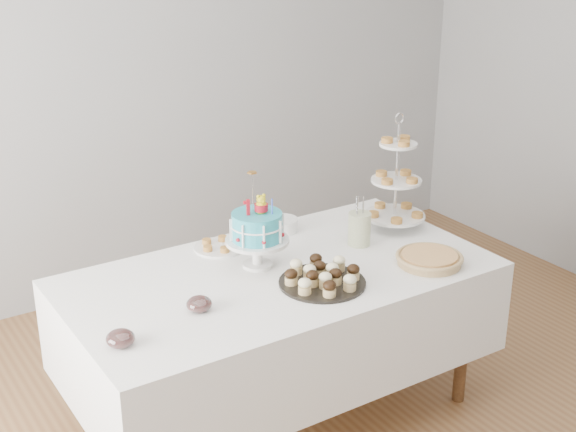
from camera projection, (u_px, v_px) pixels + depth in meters
walls at (319, 166)px, 3.15m from camera, size 5.04×4.04×2.70m
table at (279, 316)px, 3.68m from camera, size 1.92×1.02×0.77m
birthday_cake at (257, 242)px, 3.61m from camera, size 0.29×0.29×0.45m
cupcake_tray at (322, 275)px, 3.47m from camera, size 0.38×0.38×0.09m
pie at (429, 258)px, 3.66m from camera, size 0.31×0.31×0.05m
tiered_stand at (396, 181)px, 3.99m from camera, size 0.31×0.31×0.60m
plate_stack at (282, 225)px, 4.03m from camera, size 0.16×0.16×0.06m
pastry_plate at (219, 246)px, 3.83m from camera, size 0.24×0.24×0.04m
jam_bowl_a at (120, 339)px, 2.99m from camera, size 0.11×0.11×0.07m
jam_bowl_b at (199, 304)px, 3.25m from camera, size 0.11×0.11×0.06m
utensil_pitcher at (359, 228)px, 3.85m from camera, size 0.11×0.11×0.25m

